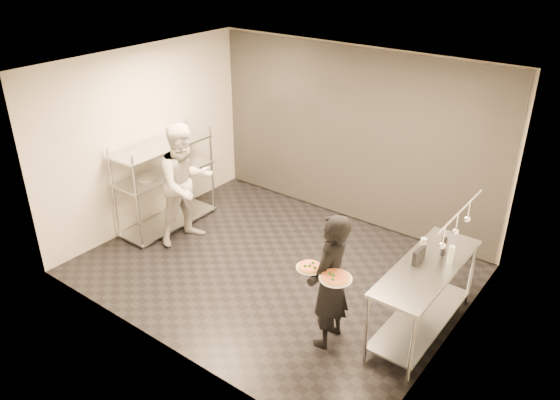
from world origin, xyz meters
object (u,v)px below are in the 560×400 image
Objects in this scene: pass_rack at (165,181)px; bottle_clear at (451,255)px; prep_counter at (425,287)px; pizza_plate_near at (309,267)px; waiter at (330,282)px; pizza_plate_far at (336,277)px; chef at (186,184)px; bottle_dark at (444,246)px; pos_monitor at (419,255)px; bottle_green at (423,248)px; salad_plate at (339,229)px.

pass_rack reaches higher than bottle_clear.
pizza_plate_near reaches higher than prep_counter.
waiter reaches higher than pizza_plate_far.
pizza_plate_near is 1.29× the size of bottle_clear.
waiter is 4.71× the size of pizza_plate_far.
pass_rack is 3.64m from waiter.
chef is 8.28× the size of bottle_clear.
pass_rack is at bearing -175.85° from bottle_dark.
pizza_plate_far is 1.53× the size of bottle_dark.
bottle_clear is (0.30, 0.19, 0.03)m from pos_monitor.
bottle_dark is (-0.14, 0.12, 0.00)m from bottle_clear.
pass_rack is at bearing -106.93° from waiter.
bottle_green is at bearing 140.41° from waiter.
pizza_plate_near is 1.38m from bottle_green.
waiter is 3.03m from chef.
pizza_plate_far is (3.75, -1.02, 0.31)m from pass_rack.
salad_plate is at bearing -137.63° from bottle_dark.
pass_rack is 5.54× the size of pizza_plate_near.
bottle_clear is at bearing -72.03° from chef.
salad_plate is 1.15× the size of bottle_dark.
prep_counter is at bearing 47.84° from pizza_plate_near.
salad_plate is 1.02m from bottle_green.
bottle_green is at bearing 1.75° from pass_rack.
waiter is 1.39m from bottle_clear.
prep_counter is 6.23× the size of pizza_plate_near.
prep_counter is 8.04× the size of bottle_clear.
pizza_plate_near is 1.29m from pos_monitor.
bottle_clear is at bearing 34.77° from pos_monitor.
prep_counter is 1.44m from pizza_plate_near.
bottle_dark is (0.96, 1.33, -0.04)m from pizza_plate_near.
bottle_clear is at bearing -42.21° from bottle_dark.
chef reaches higher than bottle_green.
bottle_green reaches higher than pizza_plate_near.
prep_counter is 0.40m from pos_monitor.
salad_plate reaches higher than bottle_clear.
pizza_plate_near is at bearing -125.80° from bottle_dark.
prep_counter is 1.13m from waiter.
waiter is 6.65× the size of bottle_green.
pos_monitor is at bearing -117.42° from bottle_dark.
pos_monitor is (0.46, 1.03, -0.08)m from pizza_plate_far.
prep_counter is 1.23m from salad_plate.
bottle_clear is (0.31, 0.07, -0.01)m from bottle_green.
salad_plate is at bearing -142.63° from pos_monitor.
salad_plate reaches higher than prep_counter.
pizza_plate_near is (2.81, -0.89, 0.14)m from chef.
waiter is at bearing -126.52° from bottle_dark.
waiter is at bearing -126.99° from pos_monitor.
pos_monitor is (-0.12, 0.01, 0.38)m from prep_counter.
pizza_plate_near is at bearing -132.16° from prep_counter.
waiter reaches higher than pos_monitor.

